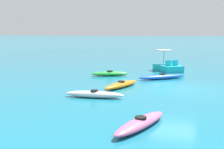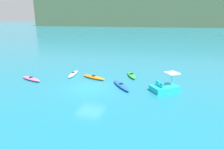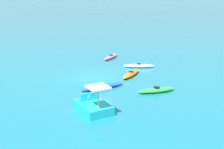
{
  "view_description": "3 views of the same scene",
  "coord_description": "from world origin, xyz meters",
  "px_view_note": "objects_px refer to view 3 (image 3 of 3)",
  "views": [
    {
      "loc": [
        -15.36,
        -1.47,
        3.04
      ],
      "look_at": [
        0.11,
        3.67,
        0.58
      ],
      "focal_mm": 44.12,
      "sensor_mm": 36.0,
      "label": 1
    },
    {
      "loc": [
        7.15,
        -16.3,
        6.45
      ],
      "look_at": [
        1.25,
        3.23,
        0.53
      ],
      "focal_mm": 31.37,
      "sensor_mm": 36.0,
      "label": 2
    },
    {
      "loc": [
        22.19,
        4.31,
        6.56
      ],
      "look_at": [
        0.09,
        1.39,
        0.28
      ],
      "focal_mm": 47.16,
      "sensor_mm": 36.0,
      "label": 3
    }
  ],
  "objects_px": {
    "kayak_blue": "(102,86)",
    "pedal_boat_cyan": "(93,106)",
    "kayak_pink": "(111,57)",
    "kayak_orange": "(131,74)",
    "kayak_green": "(157,90)",
    "kayak_white": "(139,66)"
  },
  "relations": [
    {
      "from": "kayak_blue",
      "to": "pedal_boat_cyan",
      "type": "height_order",
      "value": "pedal_boat_cyan"
    },
    {
      "from": "pedal_boat_cyan",
      "to": "kayak_pink",
      "type": "bearing_deg",
      "value": -176.49
    },
    {
      "from": "kayak_orange",
      "to": "kayak_pink",
      "type": "relative_size",
      "value": 1.03
    },
    {
      "from": "pedal_boat_cyan",
      "to": "kayak_orange",
      "type": "bearing_deg",
      "value": 167.85
    },
    {
      "from": "kayak_pink",
      "to": "kayak_blue",
      "type": "xyz_separation_m",
      "value": [
        9.77,
        0.73,
        -0.0
      ]
    },
    {
      "from": "kayak_orange",
      "to": "kayak_blue",
      "type": "xyz_separation_m",
      "value": [
        3.57,
        -1.77,
        -0.0
      ]
    },
    {
      "from": "kayak_pink",
      "to": "kayak_blue",
      "type": "bearing_deg",
      "value": 4.26
    },
    {
      "from": "kayak_blue",
      "to": "pedal_boat_cyan",
      "type": "bearing_deg",
      "value": 1.72
    },
    {
      "from": "kayak_orange",
      "to": "kayak_green",
      "type": "bearing_deg",
      "value": 27.37
    },
    {
      "from": "kayak_pink",
      "to": "kayak_white",
      "type": "relative_size",
      "value": 1.02
    },
    {
      "from": "kayak_orange",
      "to": "pedal_boat_cyan",
      "type": "distance_m",
      "value": 7.82
    },
    {
      "from": "kayak_pink",
      "to": "kayak_white",
      "type": "distance_m",
      "value": 4.56
    },
    {
      "from": "kayak_orange",
      "to": "kayak_white",
      "type": "distance_m",
      "value": 2.81
    },
    {
      "from": "kayak_green",
      "to": "kayak_blue",
      "type": "relative_size",
      "value": 0.88
    },
    {
      "from": "kayak_white",
      "to": "kayak_green",
      "type": "bearing_deg",
      "value": 12.65
    },
    {
      "from": "kayak_green",
      "to": "pedal_boat_cyan",
      "type": "xyz_separation_m",
      "value": [
        3.8,
        -3.63,
        0.17
      ]
    },
    {
      "from": "kayak_white",
      "to": "pedal_boat_cyan",
      "type": "bearing_deg",
      "value": -11.68
    },
    {
      "from": "kayak_pink",
      "to": "kayak_white",
      "type": "bearing_deg",
      "value": 41.16
    },
    {
      "from": "kayak_orange",
      "to": "pedal_boat_cyan",
      "type": "height_order",
      "value": "pedal_boat_cyan"
    },
    {
      "from": "kayak_green",
      "to": "kayak_pink",
      "type": "distance_m",
      "value": 11.0
    },
    {
      "from": "kayak_orange",
      "to": "pedal_boat_cyan",
      "type": "xyz_separation_m",
      "value": [
        7.65,
        -1.65,
        0.17
      ]
    },
    {
      "from": "kayak_green",
      "to": "kayak_orange",
      "type": "relative_size",
      "value": 0.88
    }
  ]
}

